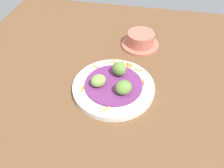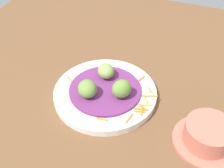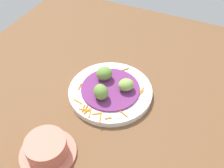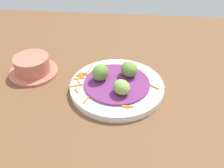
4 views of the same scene
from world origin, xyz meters
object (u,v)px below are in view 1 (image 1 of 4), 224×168
at_px(main_plate, 114,87).
at_px(guac_scoop_left, 123,87).
at_px(terracotta_bowl, 140,40).
at_px(guac_scoop_right, 98,81).
at_px(guac_scoop_center, 119,69).

height_order(main_plate, guac_scoop_left, guac_scoop_left).
bearing_deg(terracotta_bowl, main_plate, 167.63).
height_order(main_plate, guac_scoop_right, guac_scoop_right).
bearing_deg(guac_scoop_right, guac_scoop_left, -101.22).
relative_size(main_plate, terracotta_bowl, 1.78).
bearing_deg(guac_scoop_left, guac_scoop_center, 18.78).
bearing_deg(guac_scoop_center, terracotta_bowl, -12.62).
bearing_deg(guac_scoop_right, main_plate, -71.22).
distance_m(guac_scoop_left, guac_scoop_center, 0.08).
bearing_deg(guac_scoop_center, main_plate, 168.78).
relative_size(guac_scoop_left, terracotta_bowl, 0.35).
relative_size(guac_scoop_right, terracotta_bowl, 0.33).
relative_size(main_plate, guac_scoop_right, 5.35).
bearing_deg(guac_scoop_center, guac_scoop_left, -161.22).
distance_m(main_plate, guac_scoop_left, 0.06).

